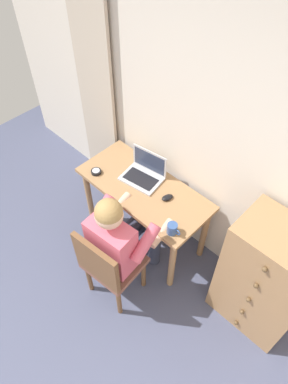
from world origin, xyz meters
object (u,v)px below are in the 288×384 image
(desk, at_px, (144,196))
(desk_clock, at_px, (96,172))
(coffee_mug, at_px, (172,229))
(computer_mouse, at_px, (167,198))
(dresser, at_px, (265,279))
(chair, at_px, (108,265))
(person_seated, at_px, (123,237))
(laptop, at_px, (144,173))

(desk, bearing_deg, desk_clock, -157.74)
(desk_clock, bearing_deg, coffee_mug, -0.58)
(desk, xyz_separation_m, computer_mouse, (0.23, 0.04, 0.13))
(computer_mouse, bearing_deg, desk, -152.37)
(dresser, relative_size, desk_clock, 12.32)
(chair, xyz_separation_m, person_seated, (-0.02, 0.18, 0.18))
(dresser, distance_m, desk_clock, 1.63)
(dresser, relative_size, chair, 1.27)
(dresser, bearing_deg, computer_mouse, -178.02)
(desk, bearing_deg, dresser, 3.67)
(person_seated, bearing_deg, desk_clock, 155.97)
(laptop, bearing_deg, person_seated, -61.36)
(computer_mouse, bearing_deg, chair, -72.95)
(desk_clock, bearing_deg, desk, 22.26)
(desk, height_order, coffee_mug, coffee_mug)
(desk, height_order, person_seated, person_seated)
(dresser, relative_size, laptop, 2.96)
(desk, xyz_separation_m, desk_clock, (-0.42, -0.17, 0.13))
(chair, bearing_deg, dresser, 36.71)
(dresser, height_order, coffee_mug, dresser)
(laptop, height_order, desk_clock, laptop)
(laptop, relative_size, computer_mouse, 3.75)
(computer_mouse, bearing_deg, dresser, 19.01)
(dresser, height_order, laptop, dresser)
(dresser, bearing_deg, coffee_mug, -160.00)
(computer_mouse, distance_m, desk_clock, 0.68)
(person_seated, height_order, desk_clock, person_seated)
(dresser, height_order, desk_clock, dresser)
(chair, relative_size, computer_mouse, 8.75)
(coffee_mug, bearing_deg, chair, -118.71)
(chair, height_order, person_seated, person_seated)
(desk_clock, bearing_deg, chair, -35.55)
(desk, relative_size, dresser, 1.08)
(person_seated, xyz_separation_m, computer_mouse, (0.02, 0.50, 0.06))
(person_seated, relative_size, coffee_mug, 9.94)
(desk, relative_size, computer_mouse, 11.94)
(person_seated, bearing_deg, chair, -84.93)
(laptop, height_order, computer_mouse, laptop)
(desk, distance_m, computer_mouse, 0.27)
(chair, height_order, computer_mouse, chair)
(laptop, bearing_deg, coffee_mug, -25.73)
(person_seated, height_order, coffee_mug, person_seated)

